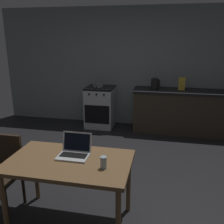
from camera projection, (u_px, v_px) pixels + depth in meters
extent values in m
plane|color=black|center=(96.00, 182.00, 3.52)|extent=(12.00, 12.00, 0.00)
cube|color=gray|center=(140.00, 68.00, 5.56)|extent=(6.40, 0.10, 2.58)
cube|color=#382D23|center=(185.00, 112.00, 5.27)|extent=(2.10, 0.60, 0.86)
cube|color=black|center=(187.00, 91.00, 5.14)|extent=(2.16, 0.64, 0.04)
cube|color=#B7BABF|center=(100.00, 108.00, 5.63)|extent=(0.60, 0.60, 0.86)
cube|color=black|center=(100.00, 88.00, 5.51)|extent=(0.60, 0.60, 0.04)
cube|color=black|center=(97.00, 115.00, 5.37)|extent=(0.54, 0.01, 0.40)
cylinder|color=black|center=(89.00, 94.00, 5.26)|extent=(0.04, 0.02, 0.04)
cylinder|color=black|center=(96.00, 94.00, 5.23)|extent=(0.04, 0.02, 0.04)
cylinder|color=black|center=(104.00, 95.00, 5.20)|extent=(0.04, 0.02, 0.04)
cube|color=brown|center=(69.00, 162.00, 2.56)|extent=(1.26, 0.76, 0.04)
cylinder|color=brown|center=(4.00, 206.00, 2.48)|extent=(0.05, 0.05, 0.70)
cylinder|color=brown|center=(118.00, 222.00, 2.26)|extent=(0.05, 0.05, 0.70)
cylinder|color=brown|center=(36.00, 173.00, 3.08)|extent=(0.05, 0.05, 0.70)
cylinder|color=brown|center=(129.00, 183.00, 2.86)|extent=(0.05, 0.05, 0.70)
cube|color=#2D2116|center=(0.00, 177.00, 2.83)|extent=(0.40, 0.40, 0.04)
cube|color=#2D2116|center=(7.00, 151.00, 2.94)|extent=(0.38, 0.04, 0.42)
cylinder|color=#2D2116|center=(7.00, 206.00, 2.71)|extent=(0.04, 0.04, 0.42)
cylinder|color=#2D2116|center=(23.00, 188.00, 3.03)|extent=(0.04, 0.04, 0.42)
cube|color=silver|center=(73.00, 157.00, 2.61)|extent=(0.32, 0.22, 0.02)
cube|color=black|center=(74.00, 155.00, 2.63)|extent=(0.28, 0.12, 0.00)
cube|color=silver|center=(77.00, 142.00, 2.71)|extent=(0.32, 0.06, 0.21)
cube|color=black|center=(77.00, 142.00, 2.71)|extent=(0.29, 0.05, 0.18)
cylinder|color=black|center=(155.00, 89.00, 5.27)|extent=(0.17, 0.17, 0.02)
cylinder|color=black|center=(155.00, 83.00, 5.23)|extent=(0.16, 0.16, 0.20)
cylinder|color=black|center=(155.00, 78.00, 5.20)|extent=(0.10, 0.10, 0.02)
cube|color=black|center=(159.00, 83.00, 5.21)|extent=(0.02, 0.02, 0.14)
cylinder|color=gray|center=(98.00, 87.00, 5.49)|extent=(0.20, 0.20, 0.01)
torus|color=gray|center=(98.00, 85.00, 5.48)|extent=(0.22, 0.22, 0.02)
cylinder|color=black|center=(96.00, 88.00, 5.30)|extent=(0.02, 0.18, 0.02)
cylinder|color=#99B7C6|center=(103.00, 162.00, 2.39)|extent=(0.06, 0.06, 0.12)
cube|color=gold|center=(182.00, 84.00, 5.14)|extent=(0.13, 0.05, 0.26)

